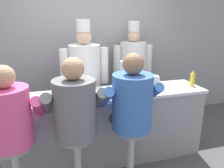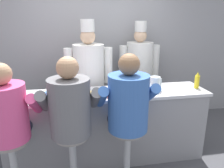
{
  "view_description": "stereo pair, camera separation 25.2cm",
  "coord_description": "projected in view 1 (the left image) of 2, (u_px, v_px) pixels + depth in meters",
  "views": [
    {
      "loc": [
        -0.66,
        -2.3,
        1.9
      ],
      "look_at": [
        0.06,
        0.26,
        1.09
      ],
      "focal_mm": 35.0,
      "sensor_mm": 36.0,
      "label": 1
    },
    {
      "loc": [
        -0.41,
        -2.36,
        1.9
      ],
      "look_at": [
        0.06,
        0.26,
        1.09
      ],
      "focal_mm": 35.0,
      "sensor_mm": 36.0,
      "label": 2
    }
  ],
  "objects": [
    {
      "name": "cereal_bowl",
      "position": [
        114.0,
        95.0,
        2.65
      ],
      "size": [
        0.14,
        0.14,
        0.05
      ],
      "color": "#B24C47",
      "rests_on": "diner_counter"
    },
    {
      "name": "breakfast_plate",
      "position": [
        94.0,
        94.0,
        2.74
      ],
      "size": [
        0.26,
        0.26,
        0.05
      ],
      "color": "white",
      "rests_on": "diner_counter"
    },
    {
      "name": "ketchup_bottle_red",
      "position": [
        131.0,
        84.0,
        2.77
      ],
      "size": [
        0.07,
        0.07,
        0.25
      ],
      "color": "red",
      "rests_on": "diner_counter"
    },
    {
      "name": "cook_in_whites_far",
      "position": [
        133.0,
        69.0,
        3.93
      ],
      "size": [
        0.72,
        0.46,
        1.85
      ],
      "color": "#232328",
      "rests_on": "ground_plane"
    },
    {
      "name": "cup_stack_steel",
      "position": [
        123.0,
        74.0,
        2.99
      ],
      "size": [
        0.11,
        0.11,
        0.37
      ],
      "color": "#B7BABF",
      "rests_on": "diner_counter"
    },
    {
      "name": "diner_seated_blue",
      "position": [
        131.0,
        105.0,
        2.4
      ],
      "size": [
        0.66,
        0.65,
        1.56
      ],
      "color": "#B2B5BA",
      "rests_on": "ground_plane"
    },
    {
      "name": "diner_seated_pink",
      "position": [
        10.0,
        121.0,
        2.09
      ],
      "size": [
        0.62,
        0.61,
        1.51
      ],
      "color": "#B2B5BA",
      "rests_on": "ground_plane"
    },
    {
      "name": "mustard_bottle_yellow",
      "position": [
        192.0,
        79.0,
        3.09
      ],
      "size": [
        0.06,
        0.06,
        0.23
      ],
      "color": "yellow",
      "rests_on": "diner_counter"
    },
    {
      "name": "napkin_dispenser_chrome",
      "position": [
        117.0,
        89.0,
        2.78
      ],
      "size": [
        0.11,
        0.06,
        0.11
      ],
      "color": "silver",
      "rests_on": "diner_counter"
    },
    {
      "name": "water_pitcher_clear",
      "position": [
        153.0,
        83.0,
        2.93
      ],
      "size": [
        0.16,
        0.14,
        0.19
      ],
      "color": "silver",
      "rests_on": "diner_counter"
    },
    {
      "name": "diner_seated_grey",
      "position": [
        75.0,
        112.0,
        2.24
      ],
      "size": [
        0.65,
        0.64,
        1.55
      ],
      "color": "#B2B5BA",
      "rests_on": "ground_plane"
    },
    {
      "name": "cook_in_whites_near",
      "position": [
        85.0,
        76.0,
        3.35
      ],
      "size": [
        0.74,
        0.47,
        1.88
      ],
      "color": "#232328",
      "rests_on": "ground_plane"
    },
    {
      "name": "hot_sauce_bottle_orange",
      "position": [
        135.0,
        89.0,
        2.72
      ],
      "size": [
        0.03,
        0.03,
        0.15
      ],
      "color": "orange",
      "rests_on": "diner_counter"
    },
    {
      "name": "wall_back",
      "position": [
        89.0,
        50.0,
        3.92
      ],
      "size": [
        10.0,
        0.06,
        2.7
      ],
      "color": "#99999E",
      "rests_on": "ground_plane"
    },
    {
      "name": "diner_counter",
      "position": [
        107.0,
        126.0,
        2.97
      ],
      "size": [
        2.65,
        0.57,
        0.97
      ],
      "color": "gray",
      "rests_on": "ground_plane"
    },
    {
      "name": "coffee_mug_blue",
      "position": [
        49.0,
        97.0,
        2.53
      ],
      "size": [
        0.14,
        0.09,
        0.09
      ],
      "color": "#4C7AB2",
      "rests_on": "diner_counter"
    }
  ]
}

